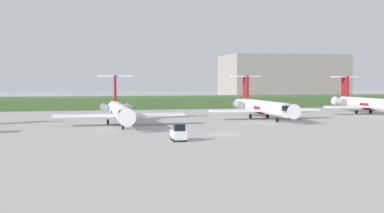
{
  "coord_description": "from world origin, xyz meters",
  "views": [
    {
      "loc": [
        -20.41,
        -69.39,
        8.0
      ],
      "look_at": [
        0.0,
        20.96,
        3.0
      ],
      "focal_mm": 46.04,
      "sensor_mm": 36.0,
      "label": 1
    }
  ],
  "objects_px": {
    "regional_jet_fifth": "(368,103)",
    "baggage_tug": "(179,133)",
    "regional_jet_fourth": "(262,107)",
    "regional_jet_third": "(119,111)"
  },
  "relations": [
    {
      "from": "regional_jet_third",
      "to": "regional_jet_fourth",
      "type": "xyz_separation_m",
      "value": [
        29.77,
        7.15,
        0.0
      ]
    },
    {
      "from": "regional_jet_fifth",
      "to": "baggage_tug",
      "type": "relative_size",
      "value": 9.69
    },
    {
      "from": "regional_jet_fifth",
      "to": "baggage_tug",
      "type": "height_order",
      "value": "regional_jet_fifth"
    },
    {
      "from": "regional_jet_fourth",
      "to": "regional_jet_fifth",
      "type": "xyz_separation_m",
      "value": [
        29.56,
        8.22,
        0.0
      ]
    },
    {
      "from": "regional_jet_fourth",
      "to": "regional_jet_fifth",
      "type": "relative_size",
      "value": 1.0
    },
    {
      "from": "regional_jet_third",
      "to": "regional_jet_fifth",
      "type": "xyz_separation_m",
      "value": [
        59.33,
        15.36,
        0.0
      ]
    },
    {
      "from": "regional_jet_third",
      "to": "baggage_tug",
      "type": "relative_size",
      "value": 9.69
    },
    {
      "from": "regional_jet_third",
      "to": "regional_jet_fifth",
      "type": "bearing_deg",
      "value": 14.52
    },
    {
      "from": "regional_jet_fourth",
      "to": "baggage_tug",
      "type": "distance_m",
      "value": 40.42
    },
    {
      "from": "regional_jet_third",
      "to": "regional_jet_fourth",
      "type": "relative_size",
      "value": 1.0
    }
  ]
}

